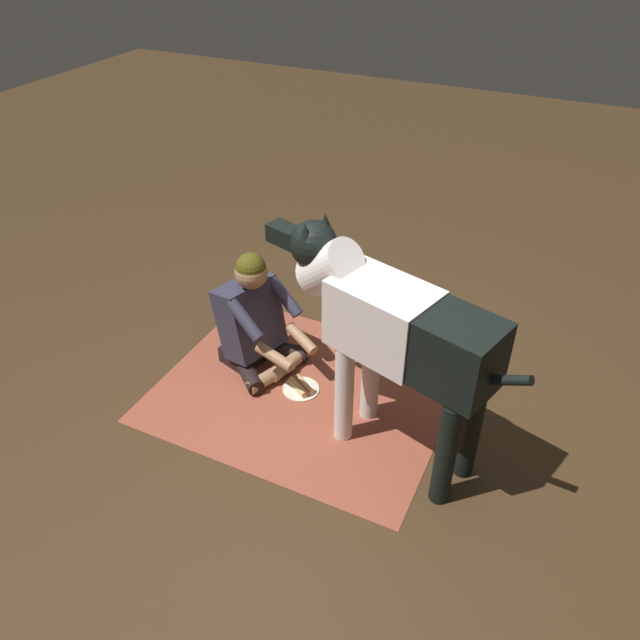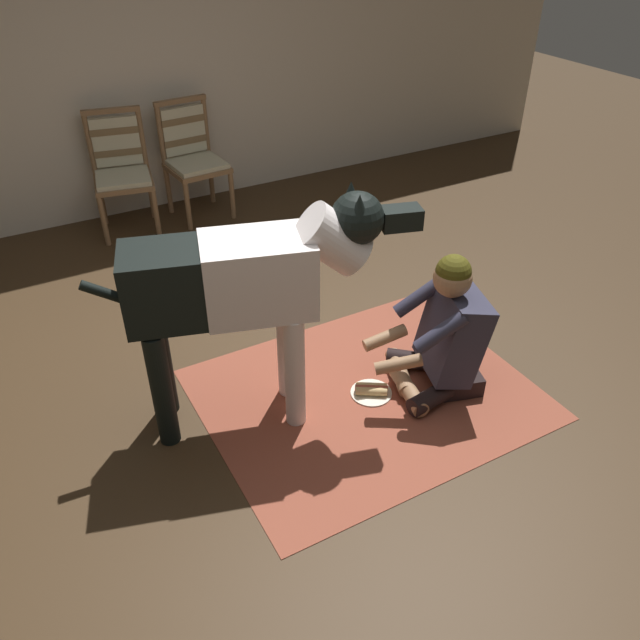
% 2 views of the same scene
% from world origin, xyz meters
% --- Properties ---
extents(ground_plane, '(15.51, 15.51, 0.00)m').
position_xyz_m(ground_plane, '(0.00, 0.00, 0.00)').
color(ground_plane, '#3F2C19').
extents(area_rug, '(1.85, 1.50, 0.01)m').
position_xyz_m(area_rug, '(0.28, -0.17, 0.00)').
color(area_rug, brown).
rests_on(area_rug, ground).
extents(person_sitting_on_floor, '(0.72, 0.59, 0.87)m').
position_xyz_m(person_sitting_on_floor, '(0.70, -0.30, 0.36)').
color(person_sitting_on_floor, black).
rests_on(person_sitting_on_floor, ground).
extents(large_dog, '(1.61, 0.64, 1.29)m').
position_xyz_m(large_dog, '(-0.34, 0.01, 0.84)').
color(large_dog, silver).
rests_on(large_dog, ground).
extents(hot_dog_on_plate, '(0.24, 0.24, 0.06)m').
position_xyz_m(hot_dog_on_plate, '(0.31, -0.18, 0.03)').
color(hot_dog_on_plate, silver).
rests_on(hot_dog_on_plate, ground).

